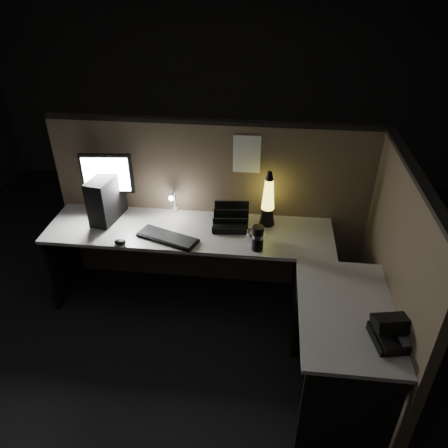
# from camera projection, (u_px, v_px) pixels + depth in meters

# --- Properties ---
(floor) EXTENTS (6.00, 6.00, 0.00)m
(floor) POSITION_uv_depth(u_px,v_px,m) (198.00, 351.00, 3.38)
(floor) COLOR black
(floor) RESTS_ON ground
(room_shell) EXTENTS (6.00, 6.00, 6.00)m
(room_shell) POSITION_uv_depth(u_px,v_px,m) (189.00, 158.00, 2.51)
(room_shell) COLOR silver
(room_shell) RESTS_ON ground
(partition_back) EXTENTS (2.66, 0.06, 1.50)m
(partition_back) POSITION_uv_depth(u_px,v_px,m) (213.00, 208.00, 3.76)
(partition_back) COLOR brown
(partition_back) RESTS_ON ground
(partition_right) EXTENTS (0.06, 1.66, 1.50)m
(partition_right) POSITION_uv_depth(u_px,v_px,m) (392.00, 281.00, 2.93)
(partition_right) COLOR brown
(partition_right) RESTS_ON ground
(desk) EXTENTS (2.60, 1.60, 0.73)m
(desk) POSITION_uv_depth(u_px,v_px,m) (225.00, 274.00, 3.26)
(desk) COLOR #ADAAA3
(desk) RESTS_ON ground
(pc_tower) EXTENTS (0.22, 0.38, 0.38)m
(pc_tower) POSITION_uv_depth(u_px,v_px,m) (106.00, 198.00, 3.55)
(pc_tower) COLOR black
(pc_tower) RESTS_ON desk
(monitor) EXTENTS (0.42, 0.18, 0.54)m
(monitor) POSITION_uv_depth(u_px,v_px,m) (108.00, 179.00, 3.55)
(monitor) COLOR black
(monitor) RESTS_ON desk
(keyboard) EXTENTS (0.51, 0.32, 0.02)m
(keyboard) POSITION_uv_depth(u_px,v_px,m) (168.00, 238.00, 3.38)
(keyboard) COLOR black
(keyboard) RESTS_ON desk
(mouse) EXTENTS (0.09, 0.07, 0.04)m
(mouse) POSITION_uv_depth(u_px,v_px,m) (120.00, 242.00, 3.32)
(mouse) COLOR black
(mouse) RESTS_ON desk
(clip_lamp) EXTENTS (0.04, 0.16, 0.21)m
(clip_lamp) POSITION_uv_depth(u_px,v_px,m) (173.00, 202.00, 3.64)
(clip_lamp) COLOR white
(clip_lamp) RESTS_ON desk
(organizer) EXTENTS (0.30, 0.27, 0.21)m
(organizer) POSITION_uv_depth(u_px,v_px,m) (231.00, 221.00, 3.53)
(organizer) COLOR black
(organizer) RESTS_ON desk
(lava_lamp) EXTENTS (0.13, 0.13, 0.47)m
(lava_lamp) POSITION_uv_depth(u_px,v_px,m) (268.00, 203.00, 3.47)
(lava_lamp) COLOR black
(lava_lamp) RESTS_ON desk
(travel_mug) EXTENTS (0.09, 0.09, 0.20)m
(travel_mug) POSITION_uv_depth(u_px,v_px,m) (258.00, 238.00, 3.22)
(travel_mug) COLOR black
(travel_mug) RESTS_ON desk
(steel_mug) EXTENTS (0.15, 0.15, 0.10)m
(steel_mug) POSITION_uv_depth(u_px,v_px,m) (254.00, 237.00, 3.33)
(steel_mug) COLOR silver
(steel_mug) RESTS_ON desk
(figurine) EXTENTS (0.06, 0.06, 0.06)m
(figurine) POSITION_uv_depth(u_px,v_px,m) (264.00, 217.00, 3.57)
(figurine) COLOR yellow
(figurine) RESTS_ON desk
(pinned_paper) EXTENTS (0.22, 0.00, 0.31)m
(pinned_paper) POSITION_uv_depth(u_px,v_px,m) (247.00, 154.00, 3.42)
(pinned_paper) COLOR white
(pinned_paper) RESTS_ON partition_back
(desk_phone) EXTENTS (0.30, 0.30, 0.16)m
(desk_phone) POSITION_uv_depth(u_px,v_px,m) (395.00, 331.00, 2.49)
(desk_phone) COLOR black
(desk_phone) RESTS_ON desk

